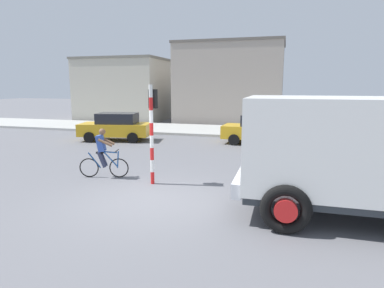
{
  "coord_description": "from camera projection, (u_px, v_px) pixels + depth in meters",
  "views": [
    {
      "loc": [
        3.7,
        -8.05,
        3.17
      ],
      "look_at": [
        0.74,
        2.5,
        1.2
      ],
      "focal_mm": 30.56,
      "sensor_mm": 36.0,
      "label": 1
    }
  ],
  "objects": [
    {
      "name": "traffic_light_pole",
      "position": [
        152.0,
        121.0,
        10.4
      ],
      "size": [
        0.24,
        0.43,
        3.2
      ],
      "color": "red",
      "rests_on": "ground"
    },
    {
      "name": "building_mid_block",
      "position": [
        230.0,
        83.0,
        27.89
      ],
      "size": [
        8.82,
        6.1,
        6.66
      ],
      "color": "#9E9389",
      "rests_on": "ground"
    },
    {
      "name": "ground_plane",
      "position": [
        143.0,
        200.0,
        9.17
      ],
      "size": [
        120.0,
        120.0,
        0.0
      ],
      "primitive_type": "plane",
      "color": "slate"
    },
    {
      "name": "car_red_near",
      "position": [
        261.0,
        129.0,
        17.74
      ],
      "size": [
        4.11,
        2.09,
        1.6
      ],
      "color": "gold",
      "rests_on": "ground"
    },
    {
      "name": "truck_foreground",
      "position": [
        358.0,
        151.0,
        7.59
      ],
      "size": [
        5.42,
        2.86,
        2.9
      ],
      "color": "white",
      "rests_on": "ground"
    },
    {
      "name": "cyclist",
      "position": [
        103.0,
        153.0,
        11.28
      ],
      "size": [
        1.69,
        0.6,
        1.72
      ],
      "color": "black",
      "rests_on": "ground"
    },
    {
      "name": "sidewalk_far",
      "position": [
        227.0,
        131.0,
        22.54
      ],
      "size": [
        80.0,
        5.0,
        0.16
      ],
      "primitive_type": "cube",
      "color": "#ADADA8",
      "rests_on": "ground"
    },
    {
      "name": "car_white_mid",
      "position": [
        116.0,
        127.0,
        18.94
      ],
      "size": [
        4.25,
        2.43,
        1.6
      ],
      "color": "gold",
      "rests_on": "ground"
    },
    {
      "name": "building_corner_left",
      "position": [
        128.0,
        89.0,
        31.15
      ],
      "size": [
        7.69,
        7.54,
        5.6
      ],
      "color": "#B2AD9E",
      "rests_on": "ground"
    }
  ]
}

